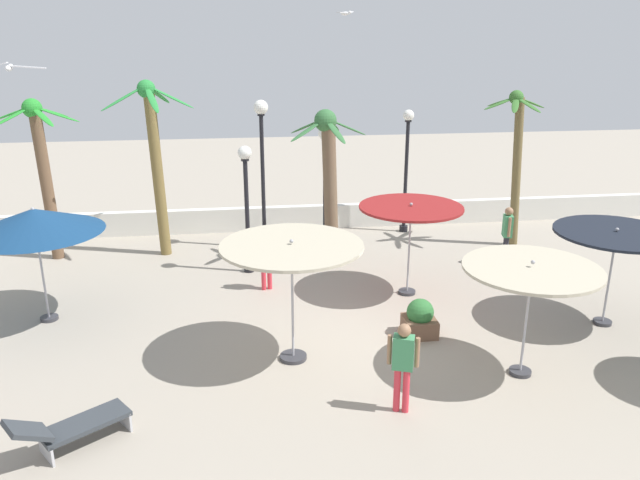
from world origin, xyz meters
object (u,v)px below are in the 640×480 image
object	(u,v)px
patio_umbrella_0	(34,221)
patio_umbrella_1	(411,211)
palm_tree_2	(154,151)
lamp_post_1	(407,159)
lamp_post_3	(246,195)
lounge_chair_0	(70,426)
lamp_post_2	(262,151)
seagull_0	(9,68)
planter	(420,319)
palm_tree_1	(329,170)
patio_umbrella_3	(616,236)
palm_tree_3	(516,151)
patio_umbrella_4	(292,252)
seagull_1	(346,13)
guest_2	(266,254)
lamp_post_0	(325,163)
guest_1	(507,230)
guest_3	(403,359)
patio_umbrella_5	(532,273)
palm_tree_0	(42,161)

from	to	relation	value
patio_umbrella_0	patio_umbrella_1	world-z (taller)	patio_umbrella_0
palm_tree_2	lamp_post_1	bearing A→B (deg)	8.86
lamp_post_1	lamp_post_3	distance (m)	6.09
palm_tree_2	lounge_chair_0	bearing A→B (deg)	-92.82
lamp_post_2	seagull_0	world-z (taller)	seagull_0
planter	lamp_post_2	bearing A→B (deg)	116.24
palm_tree_1	patio_umbrella_3	bearing A→B (deg)	-40.55
lamp_post_1	planter	xyz separation A→B (m)	(-1.61, -7.40, -2.08)
seagull_0	lamp_post_3	bearing A→B (deg)	31.73
palm_tree_1	palm_tree_3	xyz separation A→B (m)	(5.83, 0.74, 0.26)
patio_umbrella_4	seagull_0	distance (m)	6.77
lamp_post_2	seagull_1	distance (m)	5.65
patio_umbrella_1	seagull_1	world-z (taller)	seagull_1
palm_tree_2	guest_2	world-z (taller)	palm_tree_2
palm_tree_2	seagull_1	distance (m)	7.74
palm_tree_3	lamp_post_0	size ratio (longest dim) A/B	1.31
patio_umbrella_4	palm_tree_3	size ratio (longest dim) A/B	0.59
patio_umbrella_1	guest_1	world-z (taller)	patio_umbrella_1
patio_umbrella_0	lounge_chair_0	size ratio (longest dim) A/B	1.63
lamp_post_0	lamp_post_2	xyz separation A→B (m)	(-1.97, -0.54, 0.53)
patio_umbrella_3	lounge_chair_0	distance (m)	11.60
patio_umbrella_4	guest_3	bearing A→B (deg)	-50.59
patio_umbrella_0	lamp_post_2	bearing A→B (deg)	40.34
patio_umbrella_1	lamp_post_1	size ratio (longest dim) A/B	0.63
patio_umbrella_4	guest_3	world-z (taller)	patio_umbrella_4
seagull_1	patio_umbrella_3	bearing A→B (deg)	-63.57
guest_3	planter	distance (m)	3.10
patio_umbrella_5	planter	world-z (taller)	patio_umbrella_5
palm_tree_0	lamp_post_0	world-z (taller)	palm_tree_0
guest_1	planter	bearing A→B (deg)	-133.23
guest_1	seagull_1	xyz separation A→B (m)	(-3.85, 5.20, 5.94)
patio_umbrella_5	seagull_0	world-z (taller)	seagull_0
patio_umbrella_4	lamp_post_2	xyz separation A→B (m)	(-0.25, 7.05, 0.71)
patio_umbrella_5	lounge_chair_0	distance (m)	8.47
patio_umbrella_3	palm_tree_2	bearing A→B (deg)	149.63
lamp_post_0	seagull_1	world-z (taller)	seagull_1
patio_umbrella_0	palm_tree_2	distance (m)	4.87
patio_umbrella_4	palm_tree_0	xyz separation A→B (m)	(-6.50, 6.96, 0.58)
patio_umbrella_0	planter	distance (m)	8.84
patio_umbrella_1	palm_tree_3	world-z (taller)	palm_tree_3
patio_umbrella_3	seagull_0	bearing A→B (deg)	173.13
guest_3	planter	bearing A→B (deg)	67.59
palm_tree_3	seagull_1	bearing A→B (deg)	143.00
palm_tree_1	seagull_0	bearing A→B (deg)	-154.31
patio_umbrella_5	planter	distance (m)	2.98
guest_1	lamp_post_1	bearing A→B (deg)	120.61
patio_umbrella_1	patio_umbrella_3	size ratio (longest dim) A/B	0.96
lamp_post_1	guest_3	bearing A→B (deg)	-105.15
lamp_post_2	patio_umbrella_1	bearing A→B (deg)	-49.60
patio_umbrella_4	lamp_post_0	bearing A→B (deg)	77.21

